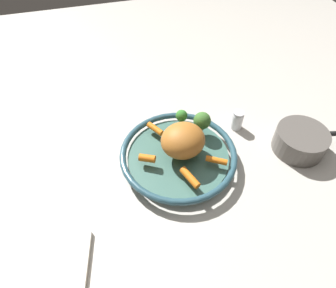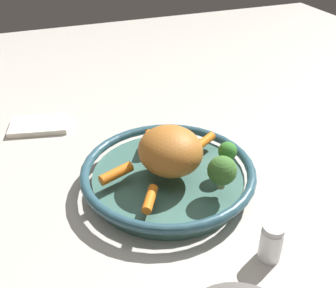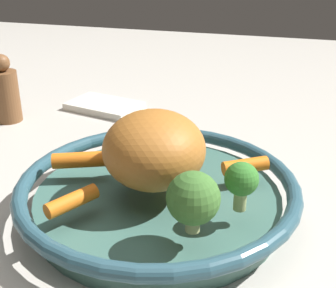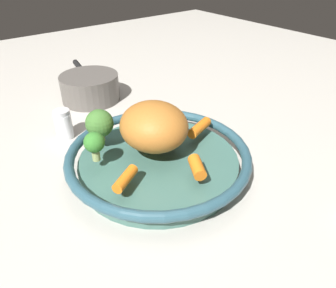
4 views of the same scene
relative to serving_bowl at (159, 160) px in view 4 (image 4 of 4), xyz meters
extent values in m
plane|color=#B7B2A8|center=(0.00, 0.00, -0.03)|extent=(2.39, 2.39, 0.00)
cylinder|color=#3D665B|center=(0.00, 0.00, -0.01)|extent=(0.30, 0.30, 0.03)
torus|color=#2B505D|center=(0.00, 0.00, 0.01)|extent=(0.35, 0.35, 0.02)
ellipsoid|color=#AE6728|center=(0.00, 0.01, 0.07)|extent=(0.15, 0.16, 0.09)
cylinder|color=orange|center=(-0.10, -0.05, 0.03)|extent=(0.06, 0.05, 0.02)
cylinder|color=orange|center=(0.07, 0.09, 0.03)|extent=(0.05, 0.06, 0.02)
cylinder|color=orange|center=(0.01, -0.10, 0.03)|extent=(0.04, 0.05, 0.02)
cylinder|color=orange|center=(0.10, 0.00, 0.03)|extent=(0.07, 0.04, 0.02)
cylinder|color=#97A966|center=(-0.11, 0.04, 0.03)|extent=(0.01, 0.01, 0.02)
sphere|color=#32762A|center=(-0.11, 0.04, 0.06)|extent=(0.04, 0.04, 0.04)
cylinder|color=tan|center=(-0.07, 0.10, 0.03)|extent=(0.01, 0.01, 0.01)
sphere|color=#3C6D2D|center=(-0.07, 0.10, 0.06)|extent=(0.05, 0.05, 0.05)
cylinder|color=white|center=(-0.09, 0.23, 0.00)|extent=(0.04, 0.04, 0.06)
cylinder|color=silver|center=(-0.09, 0.23, 0.04)|extent=(0.04, 0.04, 0.01)
cylinder|color=#56514C|center=(0.05, 0.38, 0.01)|extent=(0.16, 0.16, 0.07)
cylinder|color=black|center=(0.07, 0.50, 0.03)|extent=(0.03, 0.08, 0.02)
camera|label=1|loc=(0.53, -0.18, 0.69)|focal=31.37mm
camera|label=2|loc=(0.23, 0.61, 0.49)|focal=43.41mm
camera|label=3|loc=(-0.15, 0.47, 0.29)|focal=49.15mm
camera|label=4|loc=(-0.30, -0.41, 0.36)|focal=34.57mm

